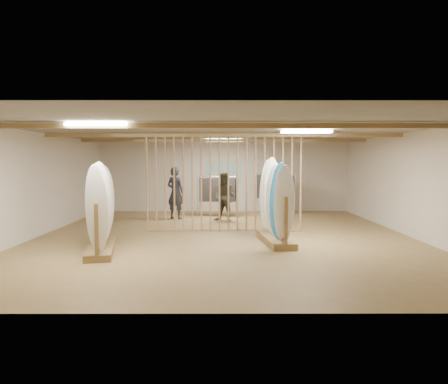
{
  "coord_description": "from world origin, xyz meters",
  "views": [
    {
      "loc": [
        -0.03,
        -11.66,
        2.02
      ],
      "look_at": [
        0.0,
        0.0,
        1.2
      ],
      "focal_mm": 35.0,
      "sensor_mm": 36.0,
      "label": 1
    }
  ],
  "objects_px": {
    "clothing_rack_a": "(218,190)",
    "rack_left": "(102,220)",
    "shopper_a": "(176,189)",
    "rack_right": "(276,215)",
    "clothing_rack_b": "(275,187)",
    "shopper_b": "(225,193)"
  },
  "relations": [
    {
      "from": "clothing_rack_a",
      "to": "rack_left",
      "type": "bearing_deg",
      "value": -106.08
    },
    {
      "from": "clothing_rack_a",
      "to": "shopper_a",
      "type": "bearing_deg",
      "value": -147.9
    },
    {
      "from": "shopper_a",
      "to": "rack_left",
      "type": "bearing_deg",
      "value": 106.77
    },
    {
      "from": "rack_right",
      "to": "rack_left",
      "type": "bearing_deg",
      "value": -174.4
    },
    {
      "from": "rack_left",
      "to": "clothing_rack_a",
      "type": "relative_size",
      "value": 1.89
    },
    {
      "from": "clothing_rack_b",
      "to": "shopper_a",
      "type": "height_order",
      "value": "shopper_a"
    },
    {
      "from": "clothing_rack_b",
      "to": "shopper_b",
      "type": "distance_m",
      "value": 2.95
    },
    {
      "from": "rack_left",
      "to": "shopper_a",
      "type": "height_order",
      "value": "shopper_a"
    },
    {
      "from": "shopper_a",
      "to": "shopper_b",
      "type": "height_order",
      "value": "shopper_a"
    },
    {
      "from": "rack_right",
      "to": "shopper_b",
      "type": "height_order",
      "value": "rack_right"
    },
    {
      "from": "rack_left",
      "to": "shopper_a",
      "type": "distance_m",
      "value": 5.46
    },
    {
      "from": "rack_right",
      "to": "clothing_rack_a",
      "type": "relative_size",
      "value": 1.45
    },
    {
      "from": "rack_left",
      "to": "rack_right",
      "type": "relative_size",
      "value": 1.3
    },
    {
      "from": "rack_right",
      "to": "shopper_a",
      "type": "bearing_deg",
      "value": 117.58
    },
    {
      "from": "shopper_b",
      "to": "shopper_a",
      "type": "bearing_deg",
      "value": -171.42
    },
    {
      "from": "rack_left",
      "to": "shopper_b",
      "type": "bearing_deg",
      "value": 47.64
    },
    {
      "from": "shopper_a",
      "to": "clothing_rack_a",
      "type": "bearing_deg",
      "value": -126.5
    },
    {
      "from": "clothing_rack_b",
      "to": "shopper_a",
      "type": "relative_size",
      "value": 0.77
    },
    {
      "from": "rack_right",
      "to": "shopper_a",
      "type": "xyz_separation_m",
      "value": [
        -2.97,
        4.51,
        0.34
      ]
    },
    {
      "from": "rack_right",
      "to": "shopper_a",
      "type": "distance_m",
      "value": 5.41
    },
    {
      "from": "shopper_b",
      "to": "rack_left",
      "type": "bearing_deg",
      "value": -92.89
    },
    {
      "from": "rack_right",
      "to": "clothing_rack_b",
      "type": "relative_size",
      "value": 1.36
    }
  ]
}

